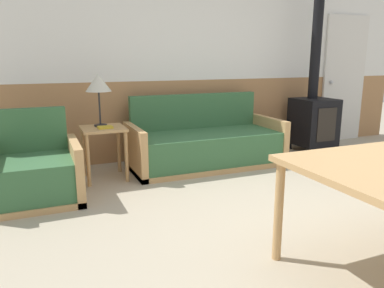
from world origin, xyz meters
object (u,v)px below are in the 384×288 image
at_px(couch, 205,145).
at_px(wood_stove, 314,110).
at_px(armchair, 36,174).
at_px(table_lamp, 98,84).
at_px(side_table, 104,138).

height_order(couch, wood_stove, wood_stove).
bearing_deg(armchair, table_lamp, 28.99).
xyz_separation_m(armchair, side_table, (0.73, 0.42, 0.22)).
height_order(armchair, table_lamp, table_lamp).
height_order(side_table, wood_stove, wood_stove).
bearing_deg(side_table, wood_stove, 3.04).
bearing_deg(wood_stove, table_lamp, -178.51).
distance_m(table_lamp, wood_stove, 3.13).
bearing_deg(table_lamp, side_table, -81.51).
height_order(armchair, wood_stove, wood_stove).
distance_m(side_table, table_lamp, 0.60).
distance_m(armchair, side_table, 0.87).
height_order(couch, armchair, couch).
bearing_deg(side_table, armchair, -150.03).
xyz_separation_m(couch, armchair, (-2.02, -0.48, -0.01)).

